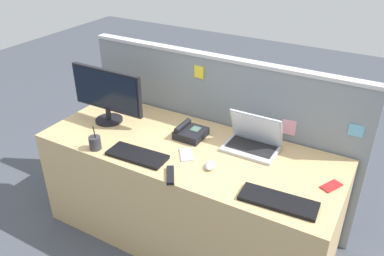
# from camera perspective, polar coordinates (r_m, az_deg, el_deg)

# --- Properties ---
(ground_plane) EXTENTS (10.00, 10.00, 0.00)m
(ground_plane) POSITION_cam_1_polar(r_m,az_deg,el_deg) (3.05, -0.48, -14.79)
(ground_plane) COLOR #424751
(desk) EXTENTS (2.00, 0.79, 0.75)m
(desk) POSITION_cam_1_polar(r_m,az_deg,el_deg) (2.80, -0.52, -9.28)
(desk) COLOR tan
(desk) RESTS_ON ground_plane
(cubicle_divider) EXTENTS (2.11, 0.08, 1.24)m
(cubicle_divider) POSITION_cam_1_polar(r_m,az_deg,el_deg) (2.98, 3.67, -0.96)
(cubicle_divider) COLOR gray
(cubicle_divider) RESTS_ON ground_plane
(desktop_monitor) EXTENTS (0.59, 0.20, 0.40)m
(desktop_monitor) POSITION_cam_1_polar(r_m,az_deg,el_deg) (2.88, -12.24, 4.99)
(desktop_monitor) COLOR black
(desktop_monitor) RESTS_ON desk
(laptop) EXTENTS (0.35, 0.24, 0.24)m
(laptop) POSITION_cam_1_polar(r_m,az_deg,el_deg) (2.58, 8.83, -1.67)
(laptop) COLOR #B2B5BC
(laptop) RESTS_ON desk
(desk_phone) EXTENTS (0.19, 0.19, 0.09)m
(desk_phone) POSITION_cam_1_polar(r_m,az_deg,el_deg) (2.69, -0.28, -0.65)
(desk_phone) COLOR black
(desk_phone) RESTS_ON desk
(keyboard_main) EXTENTS (0.39, 0.18, 0.02)m
(keyboard_main) POSITION_cam_1_polar(r_m,az_deg,el_deg) (2.51, -7.95, -3.92)
(keyboard_main) COLOR black
(keyboard_main) RESTS_ON desk
(keyboard_spare) EXTENTS (0.42, 0.18, 0.02)m
(keyboard_spare) POSITION_cam_1_polar(r_m,az_deg,el_deg) (2.17, 12.40, -10.31)
(keyboard_spare) COLOR black
(keyboard_spare) RESTS_ON desk
(computer_mouse_right_hand) EXTENTS (0.08, 0.11, 0.03)m
(computer_mouse_right_hand) POSITION_cam_1_polar(r_m,az_deg,el_deg) (2.38, 2.64, -5.43)
(computer_mouse_right_hand) COLOR #B2B5BC
(computer_mouse_right_hand) RESTS_ON desk
(pen_cup) EXTENTS (0.08, 0.08, 0.17)m
(pen_cup) POSITION_cam_1_polar(r_m,az_deg,el_deg) (2.62, -13.87, -2.09)
(pen_cup) COLOR #333338
(pen_cup) RESTS_ON desk
(cell_phone_silver_slab) EXTENTS (0.15, 0.16, 0.01)m
(cell_phone_silver_slab) POSITION_cam_1_polar(r_m,az_deg,el_deg) (2.50, -0.86, -3.86)
(cell_phone_silver_slab) COLOR #B7BAC1
(cell_phone_silver_slab) RESTS_ON desk
(cell_phone_red_case) EXTENTS (0.11, 0.14, 0.01)m
(cell_phone_red_case) POSITION_cam_1_polar(r_m,az_deg,el_deg) (2.37, 19.53, -7.93)
(cell_phone_red_case) COLOR #B22323
(cell_phone_red_case) RESTS_ON desk
(tv_remote) EXTENTS (0.13, 0.17, 0.02)m
(tv_remote) POSITION_cam_1_polar(r_m,az_deg,el_deg) (2.31, -3.17, -6.83)
(tv_remote) COLOR black
(tv_remote) RESTS_ON desk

